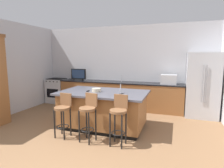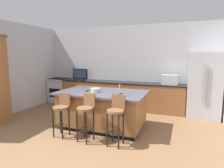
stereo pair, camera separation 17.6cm
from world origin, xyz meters
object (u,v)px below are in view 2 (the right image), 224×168
object	(u,v)px
microwave	(170,80)
bar_stool_left	(62,111)
bar_stool_right	(116,115)
kitchen_island	(102,109)
tv_remote	(87,91)
cell_phone	(120,94)
bar_stool_center	(86,113)
fruit_bowl	(96,90)
tv_monitor	(80,75)
range_oven	(59,90)
refrigerator	(204,86)

from	to	relation	value
microwave	bar_stool_left	world-z (taller)	microwave
bar_stool_right	kitchen_island	bearing A→B (deg)	133.22
tv_remote	cell_phone	bearing A→B (deg)	-15.91
tv_remote	bar_stool_center	bearing A→B (deg)	-76.88
kitchen_island	fruit_bowl	size ratio (longest dim) A/B	9.80
fruit_bowl	tv_monitor	bearing A→B (deg)	129.62
bar_stool_left	kitchen_island	bearing A→B (deg)	56.36
range_oven	cell_phone	distance (m)	3.75
microwave	tv_remote	xyz separation A→B (m)	(-1.84, -1.92, -0.14)
microwave	bar_stool_left	distance (m)	3.42
kitchen_island	bar_stool_center	size ratio (longest dim) A/B	2.14
refrigerator	cell_phone	xyz separation A→B (m)	(-1.91, -1.87, -0.03)
range_oven	tv_monitor	distance (m)	1.17
kitchen_island	refrigerator	size ratio (longest dim) A/B	1.15
bar_stool_center	fruit_bowl	bearing A→B (deg)	112.47
kitchen_island	refrigerator	xyz separation A→B (m)	(2.42, 1.75, 0.48)
tv_monitor	bar_stool_right	distance (m)	3.52
bar_stool_left	bar_stool_center	bearing A→B (deg)	1.20
microwave	range_oven	bearing A→B (deg)	-179.98
refrigerator	microwave	size ratio (longest dim) A/B	3.93
refrigerator	cell_phone	size ratio (longest dim) A/B	12.56
microwave	tv_monitor	size ratio (longest dim) A/B	0.83
tv_monitor	cell_phone	xyz separation A→B (m)	(2.19, -1.90, -0.19)
bar_stool_left	bar_stool_center	size ratio (longest dim) A/B	0.95
range_oven	tv_remote	bearing A→B (deg)	-40.02
refrigerator	kitchen_island	bearing A→B (deg)	-144.17
microwave	bar_stool_right	world-z (taller)	microwave
kitchen_island	bar_stool_center	xyz separation A→B (m)	(0.01, -0.85, 0.15)
cell_phone	fruit_bowl	bearing A→B (deg)	-172.12
cell_phone	tv_remote	xyz separation A→B (m)	(-0.88, 0.04, 0.01)
fruit_bowl	tv_remote	world-z (taller)	fruit_bowl
kitchen_island	tv_remote	bearing A→B (deg)	-167.16
bar_stool_center	tv_remote	xyz separation A→B (m)	(-0.38, 0.76, 0.31)
microwave	cell_phone	distance (m)	2.18
tv_monitor	tv_remote	bearing A→B (deg)	-55.09
bar_stool_right	cell_phone	xyz separation A→B (m)	(-0.15, 0.68, 0.30)
refrigerator	bar_stool_left	distance (m)	4.00
tv_monitor	fruit_bowl	bearing A→B (deg)	-50.38
cell_phone	tv_remote	bearing A→B (deg)	-168.23
bar_stool_right	fruit_bowl	bearing A→B (deg)	141.30
kitchen_island	tv_monitor	world-z (taller)	tv_monitor
tv_monitor	range_oven	bearing A→B (deg)	177.04
bar_stool_left	bar_stool_right	size ratio (longest dim) A/B	0.95
fruit_bowl	kitchen_island	bearing A→B (deg)	16.71
refrigerator	bar_stool_left	size ratio (longest dim) A/B	1.96
fruit_bowl	bar_stool_right	bearing A→B (deg)	-42.74
range_oven	bar_stool_left	distance (m)	3.35
tv_monitor	cell_phone	bearing A→B (deg)	-41.05
bar_stool_left	bar_stool_center	world-z (taller)	bar_stool_center
refrigerator	tv_remote	distance (m)	3.35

